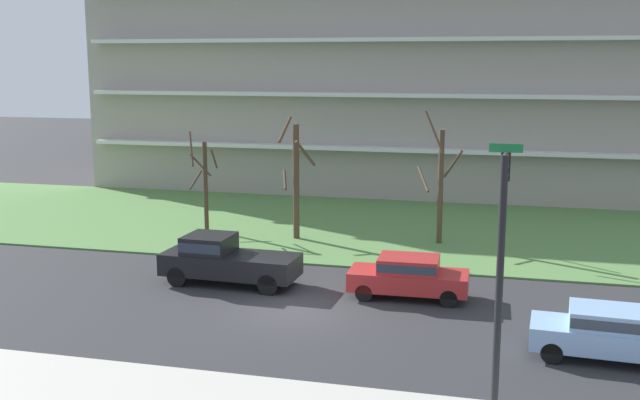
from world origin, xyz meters
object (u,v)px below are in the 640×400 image
(tree_left, at_px, (296,178))
(pickup_black_near_left, at_px, (225,259))
(tree_far_left, at_px, (204,182))
(tree_center, at_px, (440,182))
(sedan_red_center_right, at_px, (408,275))
(traffic_signal_mast, at_px, (502,227))
(sedan_blue_center_left, at_px, (608,331))

(tree_left, height_order, pickup_black_near_left, tree_left)
(pickup_black_near_left, bearing_deg, tree_far_left, -60.65)
(tree_center, bearing_deg, tree_far_left, -179.66)
(tree_left, relative_size, sedan_red_center_right, 1.36)
(sedan_red_center_right, distance_m, traffic_signal_mast, 8.85)
(traffic_signal_mast, bearing_deg, pickup_black_near_left, 145.28)
(tree_left, distance_m, sedan_red_center_right, 10.60)
(tree_far_left, distance_m, tree_left, 5.11)
(tree_far_left, distance_m, tree_center, 12.00)
(tree_left, bearing_deg, sedan_red_center_right, -50.21)
(tree_center, xyz_separation_m, traffic_signal_mast, (3.05, -16.01, 1.44))
(tree_far_left, distance_m, sedan_red_center_right, 14.61)
(tree_far_left, xyz_separation_m, tree_center, (11.99, 0.07, 0.42))
(pickup_black_near_left, bearing_deg, tree_left, -92.53)
(pickup_black_near_left, height_order, sedan_red_center_right, pickup_black_near_left)
(tree_center, distance_m, pickup_black_near_left, 11.68)
(tree_left, xyz_separation_m, traffic_signal_mast, (9.99, -15.33, 1.40))
(tree_left, relative_size, traffic_signal_mast, 0.92)
(tree_far_left, bearing_deg, sedan_blue_center_left, -35.74)
(tree_left, distance_m, sedan_blue_center_left, 18.23)
(pickup_black_near_left, height_order, sedan_blue_center_left, pickup_black_near_left)
(sedan_blue_center_left, xyz_separation_m, traffic_signal_mast, (-3.14, -2.86, 3.60))
(tree_far_left, relative_size, sedan_blue_center_left, 1.15)
(tree_left, relative_size, tree_center, 0.94)
(tree_left, distance_m, tree_center, 6.97)
(tree_left, relative_size, sedan_blue_center_left, 1.35)
(tree_far_left, relative_size, traffic_signal_mast, 0.79)
(tree_center, bearing_deg, pickup_black_near_left, -131.26)
(sedan_blue_center_left, distance_m, traffic_signal_mast, 5.57)
(sedan_red_center_right, relative_size, traffic_signal_mast, 0.68)
(tree_far_left, distance_m, pickup_black_near_left, 9.77)
(sedan_blue_center_left, bearing_deg, tree_center, 118.58)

